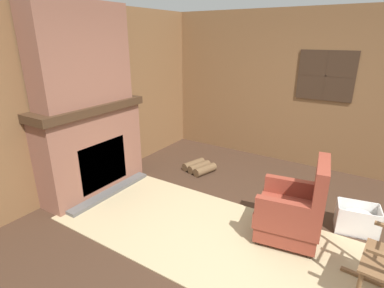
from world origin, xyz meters
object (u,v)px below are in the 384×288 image
(storage_case, at_px, (106,94))
(laundry_basket, at_px, (357,219))
(armchair, at_px, (293,212))
(firewood_stack, at_px, (199,167))
(oil_lamp_vase, at_px, (63,100))
(decorative_plate_on_mantel, at_px, (88,92))

(storage_case, bearing_deg, laundry_basket, 9.02)
(armchair, xyz_separation_m, firewood_stack, (-1.84, 1.01, -0.29))
(armchair, relative_size, oil_lamp_vase, 3.48)
(armchair, xyz_separation_m, laundry_basket, (0.61, 0.57, -0.19))
(laundry_basket, xyz_separation_m, decorative_plate_on_mantel, (-3.50, -0.86, 1.29))
(firewood_stack, xyz_separation_m, oil_lamp_vase, (-1.03, -1.73, 1.35))
(laundry_basket, relative_size, oil_lamp_vase, 1.78)
(armchair, height_order, storage_case, storage_case)
(storage_case, bearing_deg, armchair, -0.34)
(laundry_basket, height_order, oil_lamp_vase, oil_lamp_vase)
(armchair, xyz_separation_m, oil_lamp_vase, (-2.87, -0.72, 1.06))
(armchair, height_order, decorative_plate_on_mantel, decorative_plate_on_mantel)
(oil_lamp_vase, height_order, storage_case, oil_lamp_vase)
(oil_lamp_vase, distance_m, storage_case, 0.73)
(firewood_stack, bearing_deg, decorative_plate_on_mantel, -128.87)
(firewood_stack, bearing_deg, storage_case, -135.93)
(firewood_stack, xyz_separation_m, decorative_plate_on_mantel, (-1.05, -1.30, 1.38))
(storage_case, bearing_deg, oil_lamp_vase, -90.01)
(laundry_basket, bearing_deg, armchair, -137.17)
(firewood_stack, relative_size, decorative_plate_on_mantel, 1.93)
(armchair, relative_size, decorative_plate_on_mantel, 3.56)
(laundry_basket, bearing_deg, firewood_stack, 169.78)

